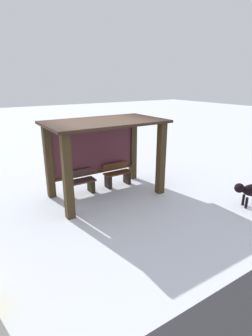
{
  "coord_description": "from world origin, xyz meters",
  "views": [
    {
      "loc": [
        -3.4,
        -6.41,
        3.26
      ],
      "look_at": [
        0.19,
        -0.78,
        1.03
      ],
      "focal_mm": 28.07,
      "sensor_mm": 36.0,
      "label": 1
    }
  ],
  "objects_px": {
    "bench_center_inside": "(117,176)",
    "bus_shelter": "(102,142)",
    "dog": "(252,191)",
    "bench_left_inside": "(80,184)"
  },
  "relations": [
    {
      "from": "bus_shelter",
      "to": "dog",
      "type": "relative_size",
      "value": 3.6
    },
    {
      "from": "bench_left_inside",
      "to": "bench_center_inside",
      "type": "bearing_deg",
      "value": 0.0
    },
    {
      "from": "bus_shelter",
      "to": "bench_left_inside",
      "type": "height_order",
      "value": "bus_shelter"
    },
    {
      "from": "bus_shelter",
      "to": "bench_left_inside",
      "type": "bearing_deg",
      "value": 159.12
    },
    {
      "from": "bus_shelter",
      "to": "dog",
      "type": "height_order",
      "value": "bus_shelter"
    },
    {
      "from": "bench_center_inside",
      "to": "dog",
      "type": "xyz_separation_m",
      "value": [
        2.24,
        -3.25,
        0.15
      ]
    },
    {
      "from": "dog",
      "to": "bench_left_inside",
      "type": "bearing_deg",
      "value": 137.53
    },
    {
      "from": "bus_shelter",
      "to": "dog",
      "type": "xyz_separation_m",
      "value": [
        2.89,
        -3.0,
        -1.1
      ]
    },
    {
      "from": "bench_center_inside",
      "to": "bus_shelter",
      "type": "bearing_deg",
      "value": -159.12
    },
    {
      "from": "bus_shelter",
      "to": "bench_center_inside",
      "type": "relative_size",
      "value": 3.59
    }
  ]
}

